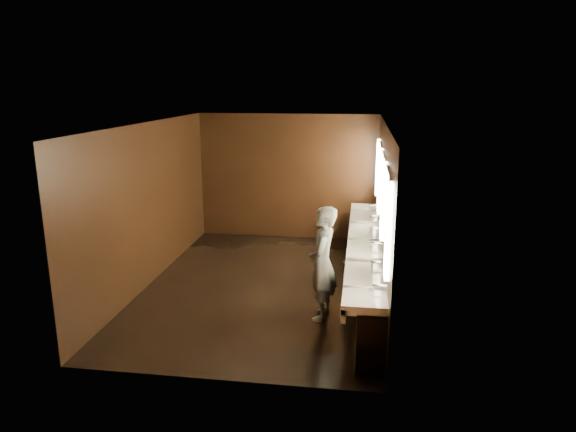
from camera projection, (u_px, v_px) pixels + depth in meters
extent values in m
plane|color=black|center=(263.00, 285.00, 9.00)|extent=(6.00, 6.00, 0.00)
cube|color=#2D2D2B|center=(261.00, 124.00, 8.30)|extent=(4.00, 6.00, 0.02)
cube|color=black|center=(288.00, 177.00, 11.53)|extent=(4.00, 0.02, 2.80)
cube|color=black|center=(212.00, 269.00, 5.78)|extent=(4.00, 0.02, 2.80)
cube|color=black|center=(150.00, 204.00, 8.93)|extent=(0.02, 6.00, 2.80)
cube|color=black|center=(382.00, 212.00, 8.38)|extent=(0.02, 6.00, 2.80)
cube|color=black|center=(369.00, 269.00, 8.65)|extent=(0.36, 5.40, 0.81)
cube|color=white|center=(364.00, 243.00, 8.55)|extent=(0.55, 5.40, 0.12)
cube|color=white|center=(349.00, 247.00, 8.61)|extent=(0.06, 5.40, 0.18)
cylinder|color=silver|center=(380.00, 286.00, 6.38)|extent=(0.18, 0.04, 0.04)
cylinder|color=silver|center=(378.00, 262.00, 7.23)|extent=(0.18, 0.04, 0.04)
cylinder|color=silver|center=(376.00, 243.00, 8.07)|extent=(0.18, 0.04, 0.04)
cylinder|color=silver|center=(375.00, 228.00, 8.91)|extent=(0.18, 0.04, 0.04)
cylinder|color=silver|center=(374.00, 216.00, 9.76)|extent=(0.18, 0.04, 0.04)
cylinder|color=silver|center=(373.00, 205.00, 10.60)|extent=(0.18, 0.04, 0.04)
cube|color=#FFE8BA|center=(388.00, 232.00, 5.99)|extent=(0.06, 0.22, 1.15)
cube|color=white|center=(387.00, 215.00, 6.76)|extent=(0.03, 1.32, 1.15)
cube|color=#FFE8BA|center=(383.00, 202.00, 7.53)|extent=(0.06, 0.23, 1.15)
cube|color=white|center=(383.00, 191.00, 8.29)|extent=(0.03, 1.32, 1.15)
cube|color=#FFE8BA|center=(380.00, 182.00, 9.06)|extent=(0.06, 0.23, 1.15)
cube|color=white|center=(380.00, 174.00, 9.83)|extent=(0.03, 1.32, 1.15)
cube|color=#FFE8BA|center=(378.00, 168.00, 10.60)|extent=(0.06, 0.22, 1.15)
imported|color=#7FABBE|center=(322.00, 263.00, 7.57)|extent=(0.46, 0.66, 1.72)
cylinder|color=black|center=(354.00, 279.00, 8.47)|extent=(0.45, 0.45, 0.60)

